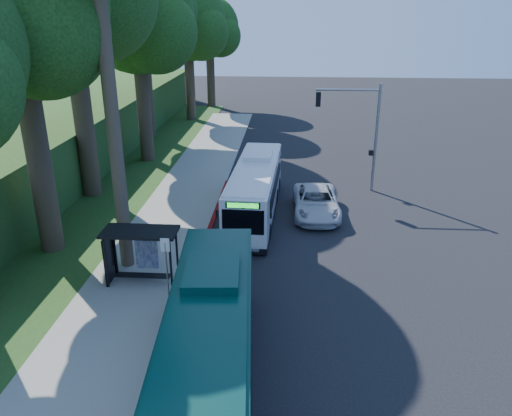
# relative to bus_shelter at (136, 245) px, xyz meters

# --- Properties ---
(ground) EXTENTS (140.00, 140.00, 0.00)m
(ground) POSITION_rel_bus_shelter_xyz_m (7.26, 2.86, -1.81)
(ground) COLOR black
(ground) RESTS_ON ground
(sidewalk) EXTENTS (4.50, 70.00, 0.12)m
(sidewalk) POSITION_rel_bus_shelter_xyz_m (-0.04, 2.86, -1.75)
(sidewalk) COLOR gray
(sidewalk) RESTS_ON ground
(red_curb) EXTENTS (0.25, 30.00, 0.13)m
(red_curb) POSITION_rel_bus_shelter_xyz_m (2.26, -1.14, -1.74)
(red_curb) COLOR maroon
(red_curb) RESTS_ON ground
(grass_verge) EXTENTS (8.00, 70.00, 0.06)m
(grass_verge) POSITION_rel_bus_shelter_xyz_m (-5.74, 7.86, -1.78)
(grass_verge) COLOR #234719
(grass_verge) RESTS_ON ground
(bus_shelter) EXTENTS (3.20, 1.51, 2.55)m
(bus_shelter) POSITION_rel_bus_shelter_xyz_m (0.00, 0.00, 0.00)
(bus_shelter) COLOR black
(bus_shelter) RESTS_ON ground
(stop_sign_pole) EXTENTS (0.35, 0.06, 3.17)m
(stop_sign_pole) POSITION_rel_bus_shelter_xyz_m (1.86, -2.14, 0.28)
(stop_sign_pole) COLOR gray
(stop_sign_pole) RESTS_ON ground
(traffic_signal_pole) EXTENTS (4.10, 0.30, 7.00)m
(traffic_signal_pole) POSITION_rel_bus_shelter_xyz_m (11.04, 12.86, 2.62)
(traffic_signal_pole) COLOR gray
(traffic_signal_pole) RESTS_ON ground
(tree_0) EXTENTS (8.40, 8.00, 15.70)m
(tree_0) POSITION_rel_bus_shelter_xyz_m (-5.14, 2.84, 9.40)
(tree_0) COLOR #382B1E
(tree_0) RESTS_ON ground
(tree_2) EXTENTS (8.82, 8.40, 15.12)m
(tree_2) POSITION_rel_bus_shelter_xyz_m (-4.64, 18.84, 8.67)
(tree_2) COLOR #382B1E
(tree_2) RESTS_ON ground
(tree_3) EXTENTS (10.08, 9.60, 17.28)m
(tree_3) POSITION_rel_bus_shelter_xyz_m (-6.62, 26.84, 10.17)
(tree_3) COLOR #382B1E
(tree_3) RESTS_ON ground
(tree_4) EXTENTS (8.40, 8.00, 14.14)m
(tree_4) POSITION_rel_bus_shelter_xyz_m (-4.14, 34.84, 7.92)
(tree_4) COLOR #382B1E
(tree_4) RESTS_ON ground
(tree_5) EXTENTS (7.35, 7.00, 12.86)m
(tree_5) POSITION_rel_bus_shelter_xyz_m (-3.16, 42.84, 7.16)
(tree_5) COLOR #382B1E
(tree_5) RESTS_ON ground
(white_bus) EXTENTS (2.76, 10.99, 3.25)m
(white_bus) POSITION_rel_bus_shelter_xyz_m (4.60, 8.29, -0.22)
(white_bus) COLOR silver
(white_bus) RESTS_ON ground
(teal_bus) EXTENTS (3.42, 12.03, 3.54)m
(teal_bus) POSITION_rel_bus_shelter_xyz_m (4.24, -6.81, -0.08)
(teal_bus) COLOR #09332D
(teal_bus) RESTS_ON ground
(pickup) EXTENTS (2.71, 5.64, 1.55)m
(pickup) POSITION_rel_bus_shelter_xyz_m (8.15, 8.38, -1.03)
(pickup) COLOR silver
(pickup) RESTS_ON ground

